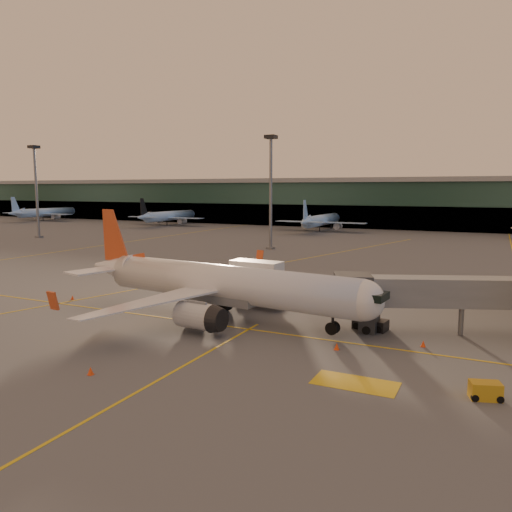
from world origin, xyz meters
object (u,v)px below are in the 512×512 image
at_px(catering_truck, 257,278).
at_px(gpu_cart, 485,391).
at_px(main_airplane, 217,284).
at_px(pushback_tug, 370,323).

relative_size(catering_truck, gpu_cart, 2.89).
relative_size(main_airplane, pushback_tug, 10.76).
xyz_separation_m(main_airplane, gpu_cart, (26.52, -10.51, -3.09)).
distance_m(catering_truck, pushback_tug, 17.18).
bearing_deg(catering_truck, gpu_cart, -33.11).
bearing_deg(main_airplane, catering_truck, 94.77).
height_order(main_airplane, gpu_cart, main_airplane).
bearing_deg(gpu_cart, main_airplane, 140.38).
bearing_deg(gpu_cart, pushback_tug, 110.90).
distance_m(catering_truck, gpu_cart, 33.04).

